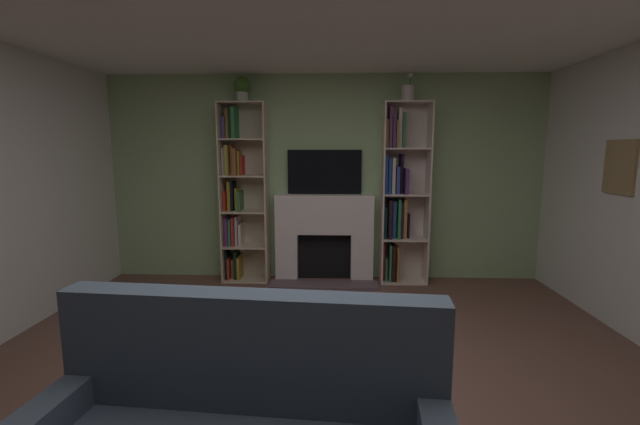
% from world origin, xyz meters
% --- Properties ---
extents(ground_plane, '(6.58, 6.58, 0.00)m').
position_xyz_m(ground_plane, '(0.00, 0.00, 0.00)').
color(ground_plane, brown).
extents(wall_back_accent, '(5.48, 0.06, 2.53)m').
position_xyz_m(wall_back_accent, '(0.00, 2.77, 1.26)').
color(wall_back_accent, '#99BA84').
rests_on(wall_back_accent, ground_plane).
extents(fireplace, '(1.31, 0.53, 1.07)m').
position_xyz_m(fireplace, '(0.00, 2.62, 0.57)').
color(fireplace, white).
rests_on(fireplace, ground_plane).
extents(tv, '(0.91, 0.06, 0.54)m').
position_xyz_m(tv, '(0.00, 2.71, 1.35)').
color(tv, black).
rests_on(tv, fireplace).
extents(bookshelf_left, '(0.56, 0.33, 2.18)m').
position_xyz_m(bookshelf_left, '(-1.04, 2.62, 1.08)').
color(bookshelf_left, beige).
rests_on(bookshelf_left, ground_plane).
extents(bookshelf_right, '(0.56, 0.33, 2.18)m').
position_xyz_m(bookshelf_right, '(0.91, 2.62, 1.06)').
color(bookshelf_right, beige).
rests_on(bookshelf_right, ground_plane).
extents(potted_plant, '(0.20, 0.20, 0.30)m').
position_xyz_m(potted_plant, '(-0.97, 2.59, 2.34)').
color(potted_plant, beige).
rests_on(potted_plant, bookshelf_left).
extents(vase_with_flowers, '(0.15, 0.15, 0.33)m').
position_xyz_m(vase_with_flowers, '(0.98, 2.59, 2.29)').
color(vase_with_flowers, beige).
rests_on(vase_with_flowers, bookshelf_right).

